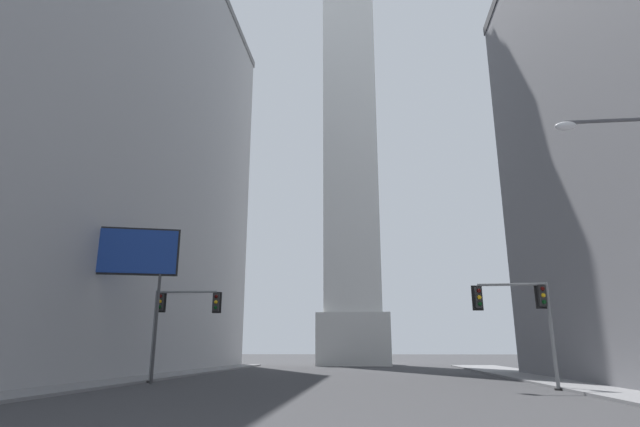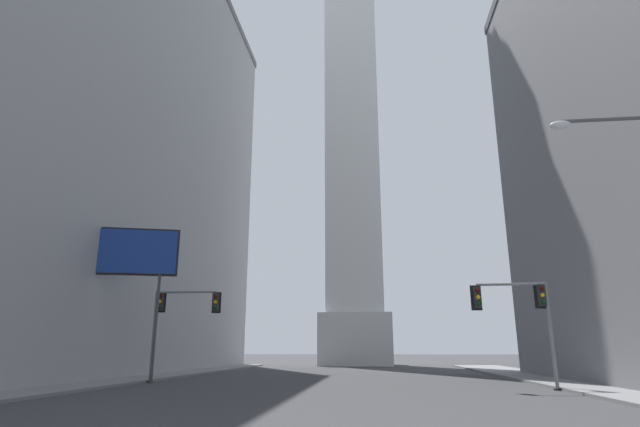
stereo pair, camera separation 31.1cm
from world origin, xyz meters
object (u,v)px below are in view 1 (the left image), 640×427
(obelisk, at_px, (350,108))
(billboard_sign, at_px, (126,256))
(traffic_light_mid_left, at_px, (177,312))
(traffic_light_mid_right, at_px, (523,308))

(obelisk, relative_size, billboard_sign, 7.97)
(obelisk, bearing_deg, traffic_light_mid_left, -105.91)
(obelisk, xyz_separation_m, traffic_light_mid_left, (-9.97, -34.96, -31.60))
(traffic_light_mid_right, bearing_deg, obelisk, 104.70)
(traffic_light_mid_right, height_order, billboard_sign, billboard_sign)
(obelisk, xyz_separation_m, traffic_light_mid_right, (10.14, -38.63, -31.78))
(traffic_light_mid_right, distance_m, billboard_sign, 23.37)
(obelisk, height_order, traffic_light_mid_right, obelisk)
(billboard_sign, bearing_deg, traffic_light_mid_left, 31.01)
(traffic_light_mid_left, bearing_deg, traffic_light_mid_right, -10.35)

